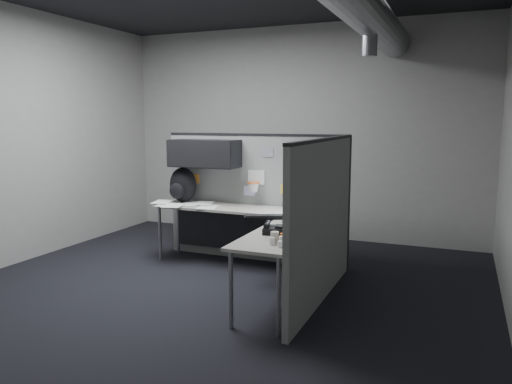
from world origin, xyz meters
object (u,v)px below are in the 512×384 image
at_px(desk, 253,223).
at_px(monitor, 314,189).
at_px(backpack, 182,185).
at_px(keyboard, 264,217).
at_px(phone, 274,229).

distance_m(desk, monitor, 0.81).
distance_m(desk, backpack, 1.26).
distance_m(monitor, keyboard, 0.73).
bearing_deg(desk, keyboard, -45.83).
distance_m(desk, keyboard, 0.35).
bearing_deg(desk, phone, -56.18).
relative_size(monitor, backpack, 1.41).
height_order(monitor, keyboard, monitor).
height_order(phone, backpack, backpack).
relative_size(monitor, keyboard, 1.37).
height_order(desk, backpack, backpack).
bearing_deg(phone, keyboard, 115.15).
bearing_deg(keyboard, backpack, 178.02).
distance_m(keyboard, backpack, 1.52).
distance_m(keyboard, phone, 0.71).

